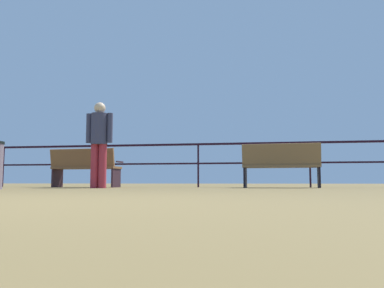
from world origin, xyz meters
TOP-DOWN VIEW (x-y plane):
  - ground_plane at (0.00, 0.00)m, footprint 60.00×60.00m
  - pier_railing at (0.00, 7.33)m, footprint 20.98×0.05m
  - bench_near_left at (-2.59, 6.58)m, footprint 1.65×0.76m
  - bench_near_right at (1.92, 6.58)m, footprint 1.67×0.71m
  - person_by_bench at (-1.76, 5.47)m, footprint 0.57×0.34m

SIDE VIEW (x-z plane):
  - ground_plane at x=0.00m, z-range 0.00..0.00m
  - bench_near_left at x=-2.59m, z-range 0.06..0.95m
  - bench_near_right at x=1.92m, z-range 0.06..1.00m
  - pier_railing at x=0.00m, z-range 0.27..1.33m
  - person_by_bench at x=-1.76m, z-range 0.13..1.89m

